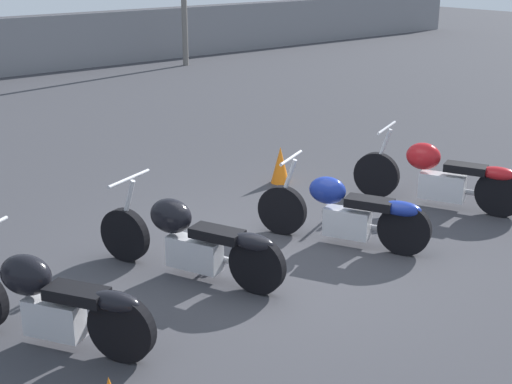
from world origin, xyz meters
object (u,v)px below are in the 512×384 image
object	(u,v)px
motorcycle_slot_0	(49,301)
motorcycle_slot_3	(440,176)
traffic_cone_near	(280,165)
motorcycle_slot_1	(191,239)
motorcycle_slot_2	(346,211)

from	to	relation	value
motorcycle_slot_0	motorcycle_slot_3	size ratio (longest dim) A/B	0.86
motorcycle_slot_0	traffic_cone_near	size ratio (longest dim) A/B	3.41
motorcycle_slot_0	motorcycle_slot_3	distance (m)	5.26
motorcycle_slot_1	motorcycle_slot_2	bearing A→B (deg)	-34.84
motorcycle_slot_0	motorcycle_slot_1	world-z (taller)	motorcycle_slot_0
motorcycle_slot_3	traffic_cone_near	distance (m)	2.23
motorcycle_slot_2	traffic_cone_near	size ratio (longest dim) A/B	3.55
motorcycle_slot_1	motorcycle_slot_3	world-z (taller)	motorcycle_slot_3
motorcycle_slot_3	traffic_cone_near	bearing A→B (deg)	90.77
motorcycle_slot_2	motorcycle_slot_0	bearing A→B (deg)	153.26
motorcycle_slot_2	traffic_cone_near	xyz separation A→B (m)	(0.90, 2.13, -0.13)
motorcycle_slot_1	traffic_cone_near	size ratio (longest dim) A/B	3.93
motorcycle_slot_0	motorcycle_slot_1	distance (m)	1.68
motorcycle_slot_1	motorcycle_slot_2	world-z (taller)	same
motorcycle_slot_0	motorcycle_slot_2	world-z (taller)	motorcycle_slot_0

